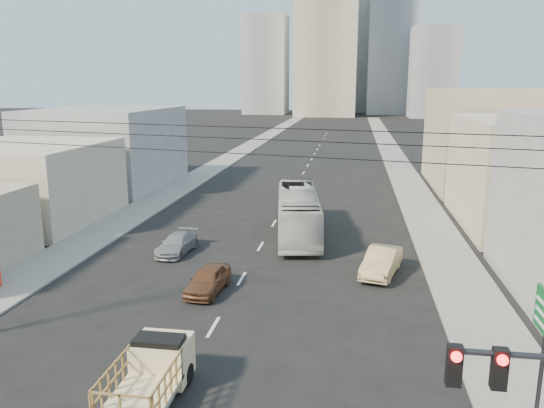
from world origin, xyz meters
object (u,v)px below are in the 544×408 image
(sedan_brown, at_px, (208,280))
(green_sign, at_px, (544,333))
(sedan_grey, at_px, (177,244))
(flatbed_pickup, at_px, (151,372))
(city_bus, at_px, (298,213))
(sedan_tan, at_px, (381,262))

(sedan_brown, xyz_separation_m, green_sign, (12.46, -10.40, 3.09))
(sedan_brown, distance_m, sedan_grey, 6.99)
(flatbed_pickup, xyz_separation_m, green_sign, (11.75, -0.77, 2.65))
(flatbed_pickup, height_order, city_bus, city_bus)
(flatbed_pickup, height_order, sedan_grey, flatbed_pickup)
(flatbed_pickup, height_order, sedan_tan, flatbed_pickup)
(sedan_tan, distance_m, green_sign, 15.11)
(sedan_tan, distance_m, sedan_grey, 12.71)
(sedan_grey, bearing_deg, sedan_tan, -4.18)
(flatbed_pickup, relative_size, sedan_grey, 1.08)
(city_bus, relative_size, sedan_grey, 2.84)
(flatbed_pickup, xyz_separation_m, sedan_brown, (-0.71, 9.63, -0.44))
(city_bus, relative_size, sedan_brown, 3.03)
(flatbed_pickup, relative_size, green_sign, 0.88)
(city_bus, xyz_separation_m, sedan_grey, (-7.11, -5.27, -1.03))
(sedan_tan, height_order, green_sign, green_sign)
(flatbed_pickup, height_order, green_sign, green_sign)
(sedan_brown, distance_m, green_sign, 16.52)
(sedan_grey, bearing_deg, flatbed_pickup, -69.49)
(city_bus, bearing_deg, sedan_tan, -60.78)
(city_bus, relative_size, sedan_tan, 2.59)
(sedan_brown, height_order, sedan_tan, sedan_tan)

